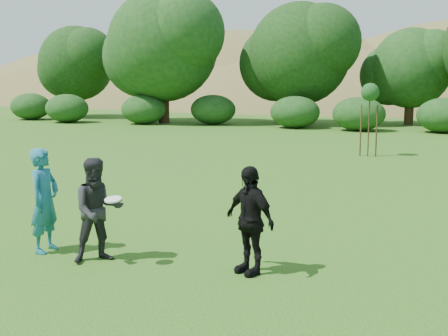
# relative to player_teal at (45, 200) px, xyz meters

# --- Properties ---
(ground) EXTENTS (120.00, 120.00, 0.00)m
(ground) POSITION_rel_player_teal_xyz_m (2.12, 0.31, -0.91)
(ground) COLOR #19470C
(ground) RESTS_ON ground
(player_teal) EXTENTS (0.47, 0.69, 1.82)m
(player_teal) POSITION_rel_player_teal_xyz_m (0.00, 0.00, 0.00)
(player_teal) COLOR #1C657F
(player_teal) RESTS_ON ground
(player_grey) EXTENTS (1.06, 1.05, 1.73)m
(player_grey) POSITION_rel_player_teal_xyz_m (1.16, -0.15, -0.05)
(player_grey) COLOR #242426
(player_grey) RESTS_ON ground
(player_black) EXTENTS (1.06, 0.85, 1.69)m
(player_black) POSITION_rel_player_teal_xyz_m (3.68, 0.13, -0.07)
(player_black) COLOR black
(player_black) RESTS_ON ground
(frisbee) EXTENTS (0.27, 0.27, 0.08)m
(frisbee) POSITION_rel_player_teal_xyz_m (1.55, -0.32, 0.19)
(frisbee) COLOR white
(frisbee) RESTS_ON ground
(sapling) EXTENTS (0.70, 0.70, 2.85)m
(sapling) POSITION_rel_player_teal_xyz_m (4.09, 14.55, 1.51)
(sapling) COLOR #392916
(sapling) RESTS_ON ground
(hillside) EXTENTS (150.00, 72.00, 52.00)m
(hillside) POSITION_rel_player_teal_xyz_m (1.56, 68.76, -12.88)
(hillside) COLOR olive
(hillside) RESTS_ON ground
(tree_row) EXTENTS (53.92, 10.38, 9.62)m
(tree_row) POSITION_rel_player_teal_xyz_m (5.35, 28.99, 3.96)
(tree_row) COLOR #3A2616
(tree_row) RESTS_ON ground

